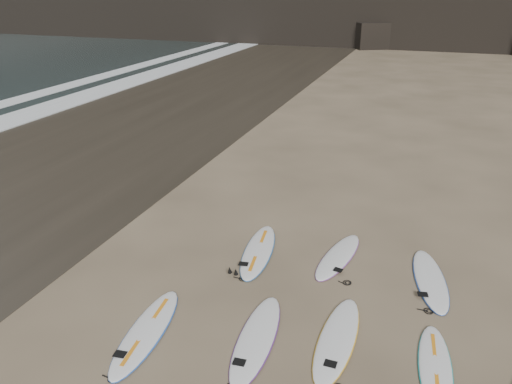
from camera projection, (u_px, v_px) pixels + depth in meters
ground at (370, 345)px, 9.23m from camera, size 240.00×240.00×0.00m
wet_sand at (100, 134)px, 21.87m from camera, size 12.00×200.00×0.01m
foam_near at (1, 123)px, 23.54m from camera, size 2.20×200.00×0.05m
surfboard_0 at (146, 331)px, 9.54m from camera, size 0.95×2.79×0.10m
surfboard_1 at (257, 338)px, 9.36m from camera, size 0.85×2.75×0.10m
surfboard_2 at (337, 338)px, 9.34m from camera, size 0.71×2.69×0.10m
surfboard_3 at (435, 366)px, 8.68m from camera, size 0.72×2.32×0.08m
surfboard_5 at (258, 251)px, 12.37m from camera, size 1.03×2.83×0.10m
surfboard_6 at (338, 256)px, 12.14m from camera, size 1.02×2.56×0.09m
surfboard_7 at (430, 279)px, 11.19m from camera, size 1.12×2.72×0.10m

